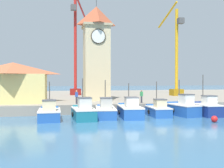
% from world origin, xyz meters
% --- Properties ---
extents(ground_plane, '(300.00, 300.00, 0.00)m').
position_xyz_m(ground_plane, '(0.00, 0.00, 0.00)').
color(ground_plane, '#386689').
extents(quay_wharf, '(120.00, 40.00, 1.14)m').
position_xyz_m(quay_wharf, '(0.00, 26.03, 0.57)').
color(quay_wharf, gray).
rests_on(quay_wharf, ground).
extents(fishing_boat_far_left, '(2.27, 4.29, 3.83)m').
position_xyz_m(fishing_boat_far_left, '(-8.80, 2.70, 0.69)').
color(fishing_boat_far_left, '#2356A8').
rests_on(fishing_boat_far_left, ground).
extents(fishing_boat_left_outer, '(2.33, 4.58, 4.16)m').
position_xyz_m(fishing_boat_left_outer, '(-5.41, 2.46, 0.77)').
color(fishing_boat_left_outer, '#196B7F').
rests_on(fishing_boat_left_outer, ground).
extents(fishing_boat_left_inner, '(2.58, 5.05, 4.00)m').
position_xyz_m(fishing_boat_left_inner, '(-2.97, 3.31, 0.72)').
color(fishing_boat_left_inner, '#2356A8').
rests_on(fishing_boat_left_inner, ground).
extents(fishing_boat_mid_left, '(2.55, 5.24, 3.65)m').
position_xyz_m(fishing_boat_mid_left, '(-0.40, 2.92, 0.77)').
color(fishing_boat_mid_left, '#2356A8').
rests_on(fishing_boat_mid_left, ground).
extents(fishing_boat_center, '(2.14, 4.21, 3.84)m').
position_xyz_m(fishing_boat_center, '(2.95, 3.27, 0.67)').
color(fishing_boat_center, '#2356A8').
rests_on(fishing_boat_center, ground).
extents(fishing_boat_mid_right, '(2.78, 4.69, 4.03)m').
position_xyz_m(fishing_boat_mid_right, '(5.80, 3.15, 0.83)').
color(fishing_boat_mid_right, '#2356A8').
rests_on(fishing_boat_mid_right, ground).
extents(fishing_boat_right_inner, '(2.23, 4.25, 4.62)m').
position_xyz_m(fishing_boat_right_inner, '(8.33, 2.54, 0.82)').
color(fishing_boat_right_inner, navy).
rests_on(fishing_boat_right_inner, ground).
extents(clock_tower, '(3.95, 3.95, 14.85)m').
position_xyz_m(clock_tower, '(-2.60, 12.63, 8.11)').
color(clock_tower, beige).
rests_on(clock_tower, quay_wharf).
extents(warehouse_left, '(8.62, 6.82, 5.11)m').
position_xyz_m(warehouse_left, '(-13.59, 11.23, 3.76)').
color(warehouse_left, '#E5D17A').
rests_on(warehouse_left, quay_wharf).
extents(port_crane_near, '(2.23, 7.85, 17.31)m').
position_xyz_m(port_crane_near, '(13.34, 20.62, 7.29)').
color(port_crane_near, '#976E11').
rests_on(port_crane_near, quay_wharf).
extents(port_crane_far, '(4.17, 10.84, 19.41)m').
position_xyz_m(port_crane_far, '(-4.57, 26.57, 8.93)').
color(port_crane_far, maroon).
rests_on(port_crane_far, quay_wharf).
extents(mooring_buoy, '(0.62, 0.62, 0.62)m').
position_xyz_m(mooring_buoy, '(6.57, -1.86, 0.31)').
color(mooring_buoy, red).
rests_on(mooring_buoy, ground).
extents(dock_worker_near_tower, '(0.34, 0.22, 1.62)m').
position_xyz_m(dock_worker_near_tower, '(2.22, 6.96, 1.99)').
color(dock_worker_near_tower, '#33333D').
rests_on(dock_worker_near_tower, quay_wharf).
extents(dock_worker_along_quay, '(0.34, 0.22, 1.62)m').
position_xyz_m(dock_worker_along_quay, '(-5.78, 7.30, 1.99)').
color(dock_worker_along_quay, '#33333D').
rests_on(dock_worker_along_quay, quay_wharf).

